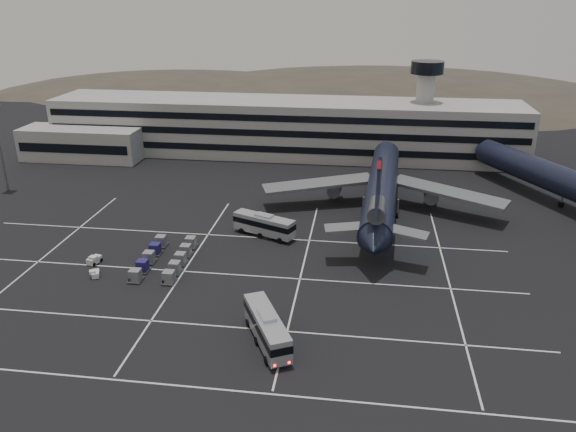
# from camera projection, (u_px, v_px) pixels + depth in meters

# --- Properties ---
(ground) EXTENTS (260.00, 260.00, 0.00)m
(ground) POSITION_uv_depth(u_px,v_px,m) (215.00, 287.00, 81.79)
(ground) COLOR black
(ground) RESTS_ON ground
(lane_markings) EXTENTS (90.00, 55.62, 0.01)m
(lane_markings) POSITION_uv_depth(u_px,v_px,m) (223.00, 285.00, 82.33)
(lane_markings) COLOR silver
(lane_markings) RESTS_ON ground
(terminal) EXTENTS (125.00, 26.00, 24.00)m
(terminal) POSITION_uv_depth(u_px,v_px,m) (273.00, 128.00, 144.86)
(terminal) COLOR gray
(terminal) RESTS_ON ground
(hills) EXTENTS (352.00, 180.00, 44.00)m
(hills) POSITION_uv_depth(u_px,v_px,m) (359.00, 120.00, 240.12)
(hills) COLOR #38332B
(hills) RESTS_ON ground
(trijet_main) EXTENTS (47.37, 57.67, 18.08)m
(trijet_main) POSITION_uv_depth(u_px,v_px,m) (382.00, 188.00, 106.42)
(trijet_main) COLOR black
(trijet_main) RESTS_ON ground
(trijet_far) EXTENTS (33.53, 53.43, 18.08)m
(trijet_far) POSITION_uv_depth(u_px,v_px,m) (569.00, 183.00, 108.64)
(trijet_far) COLOR black
(trijet_far) RESTS_ON ground
(bus_near) EXTENTS (7.72, 11.80, 4.18)m
(bus_near) POSITION_uv_depth(u_px,v_px,m) (267.00, 327.00, 68.05)
(bus_near) COLOR #A1A3A9
(bus_near) RESTS_ON ground
(bus_far) EXTENTS (11.57, 7.02, 4.05)m
(bus_far) POSITION_uv_depth(u_px,v_px,m) (264.00, 224.00, 97.80)
(bus_far) COLOR #A1A3A9
(bus_far) RESTS_ON ground
(tug_a) EXTENTS (1.91, 2.55, 1.47)m
(tug_a) POSITION_uv_depth(u_px,v_px,m) (94.00, 260.00, 88.43)
(tug_a) COLOR silver
(tug_a) RESTS_ON ground
(tug_b) EXTENTS (1.84, 2.22, 1.24)m
(tug_b) POSITION_uv_depth(u_px,v_px,m) (95.00, 274.00, 84.35)
(tug_b) COLOR silver
(tug_b) RESTS_ON ground
(uld_cluster) EXTENTS (7.54, 14.73, 1.89)m
(uld_cluster) POSITION_uv_depth(u_px,v_px,m) (165.00, 258.00, 88.41)
(uld_cluster) COLOR #2D2D30
(uld_cluster) RESTS_ON ground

